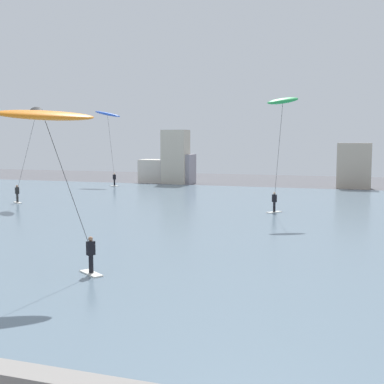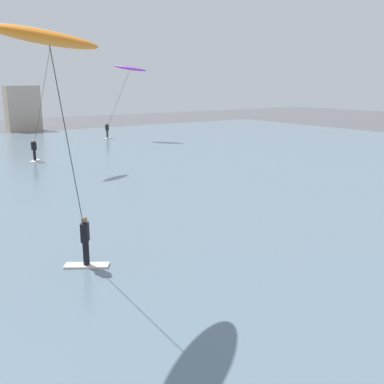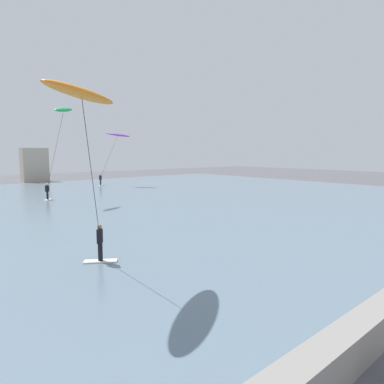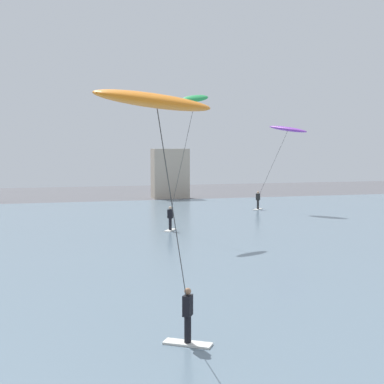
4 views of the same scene
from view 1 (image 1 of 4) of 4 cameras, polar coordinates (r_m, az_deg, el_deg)
The scene contains 6 objects.
water_bay at distance 37.06m, azimuth 4.71°, elevation -3.19°, with size 84.00×52.00×0.10m, color slate.
far_shore_buildings at distance 66.68m, azimuth 2.15°, elevation 3.03°, with size 29.96×3.85×7.17m.
kitesurfer_black at distance 47.83m, azimuth -17.24°, elevation 7.95°, with size 4.45×3.46×8.97m.
kitesurfer_green at distance 38.26m, azimuth 10.01°, elevation 8.22°, with size 2.74×4.51×9.05m.
kitesurfer_blue at distance 66.58m, azimuth -9.41°, elevation 8.14°, with size 4.64×3.51×9.66m.
kitesurfer_orange at distance 21.39m, azimuth -15.90°, elevation 7.22°, with size 3.99×3.61×7.11m.
Camera 1 is at (8.58, -4.61, 5.90)m, focal length 47.51 mm.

